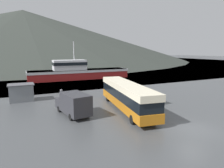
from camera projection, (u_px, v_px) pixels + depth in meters
ground_plane at (193, 129)px, 17.83m from camera, size 400.00×400.00×0.00m
water_surface at (38, 60)px, 143.02m from camera, size 240.00×240.00×0.00m
hill_backdrop at (24, 35)px, 151.05m from camera, size 236.26×236.26×36.51m
tour_bus at (127, 95)px, 23.34m from camera, size 4.45×13.18×3.14m
delivery_van at (74, 103)px, 21.47m from camera, size 2.89×5.66×2.46m
fishing_boat at (78, 72)px, 48.73m from camera, size 24.30×5.82×9.08m
storage_bin at (156, 99)px, 25.86m from camera, size 1.48×1.34×1.30m
dock_kiosk at (21, 92)px, 27.51m from camera, size 3.35×2.43×2.38m
small_boat at (70, 75)px, 53.94m from camera, size 6.22×5.74×0.80m
mooring_bollard at (61, 92)px, 31.25m from camera, size 0.44×0.44×0.94m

